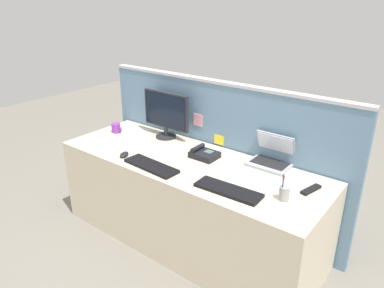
# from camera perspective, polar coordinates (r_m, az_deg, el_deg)

# --- Properties ---
(ground_plane) EXTENTS (10.00, 10.00, 0.00)m
(ground_plane) POSITION_cam_1_polar(r_m,az_deg,el_deg) (3.15, -0.58, -14.52)
(ground_plane) COLOR slate
(desk) EXTENTS (2.15, 0.76, 0.72)m
(desk) POSITION_cam_1_polar(r_m,az_deg,el_deg) (2.95, -0.60, -8.93)
(desk) COLOR beige
(desk) RESTS_ON ground_plane
(cubicle_divider) EXTENTS (2.32, 0.07, 1.26)m
(cubicle_divider) POSITION_cam_1_polar(r_m,az_deg,el_deg) (3.13, 4.15, -1.47)
(cubicle_divider) COLOR #6084A3
(cubicle_divider) RESTS_ON ground_plane
(desktop_monitor) EXTENTS (0.47, 0.18, 0.41)m
(desktop_monitor) POSITION_cam_1_polar(r_m,az_deg,el_deg) (3.17, -4.11, 4.90)
(desktop_monitor) COLOR #232328
(desktop_monitor) RESTS_ON desk
(laptop) EXTENTS (0.30, 0.24, 0.23)m
(laptop) POSITION_cam_1_polar(r_m,az_deg,el_deg) (2.77, 12.44, -1.94)
(laptop) COLOR #9EA0A8
(laptop) RESTS_ON desk
(desk_phone) EXTENTS (0.20, 0.16, 0.08)m
(desk_phone) POSITION_cam_1_polar(r_m,az_deg,el_deg) (2.83, 1.86, -1.56)
(desk_phone) COLOR black
(desk_phone) RESTS_ON desk
(keyboard_main) EXTENTS (0.45, 0.17, 0.02)m
(keyboard_main) POSITION_cam_1_polar(r_m,az_deg,el_deg) (2.37, 5.68, -7.19)
(keyboard_main) COLOR black
(keyboard_main) RESTS_ON desk
(keyboard_spare) EXTENTS (0.46, 0.17, 0.02)m
(keyboard_spare) POSITION_cam_1_polar(r_m,az_deg,el_deg) (2.69, -6.39, -3.42)
(keyboard_spare) COLOR black
(keyboard_spare) RESTS_ON desk
(computer_mouse_right_hand) EXTENTS (0.09, 0.12, 0.03)m
(computer_mouse_right_hand) POSITION_cam_1_polar(r_m,az_deg,el_deg) (2.89, -10.55, -1.62)
(computer_mouse_right_hand) COLOR black
(computer_mouse_right_hand) RESTS_ON desk
(pen_cup) EXTENTS (0.07, 0.07, 0.18)m
(pen_cup) POSITION_cam_1_polar(r_m,az_deg,el_deg) (2.32, 14.22, -7.43)
(pen_cup) COLOR #99999E
(pen_cup) RESTS_ON desk
(cell_phone_white_slab) EXTENTS (0.13, 0.15, 0.01)m
(cell_phone_white_slab) POSITION_cam_1_polar(r_m,az_deg,el_deg) (3.04, -13.25, -0.86)
(cell_phone_white_slab) COLOR silver
(cell_phone_white_slab) RESTS_ON desk
(tv_remote) EXTENTS (0.08, 0.18, 0.02)m
(tv_remote) POSITION_cam_1_polar(r_m,az_deg,el_deg) (2.49, 18.11, -6.79)
(tv_remote) COLOR black
(tv_remote) RESTS_ON desk
(coffee_mug) EXTENTS (0.12, 0.08, 0.09)m
(coffee_mug) POSITION_cam_1_polar(r_m,az_deg,el_deg) (3.40, -11.77, 2.47)
(coffee_mug) COLOR purple
(coffee_mug) RESTS_ON desk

